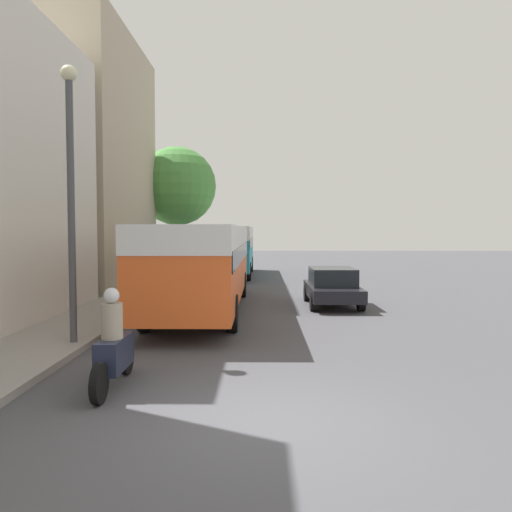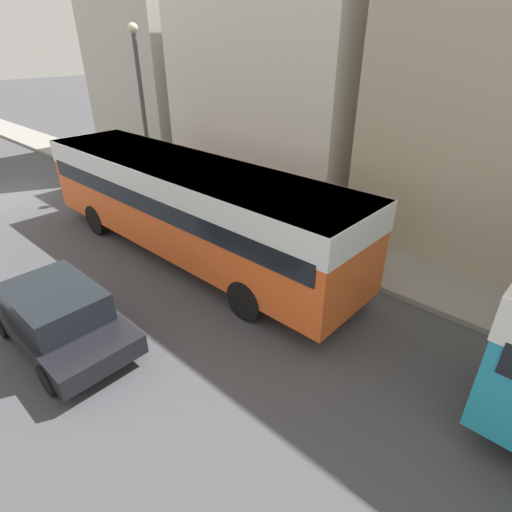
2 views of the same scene
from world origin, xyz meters
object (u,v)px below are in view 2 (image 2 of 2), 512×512
(bus_lead, at_px, (186,197))
(car_crossing, at_px, (59,315))
(pedestrian_near_curb, at_px, (101,151))
(motorcycle_behind_lead, at_px, (79,174))

(bus_lead, height_order, car_crossing, bus_lead)
(pedestrian_near_curb, bearing_deg, motorcycle_behind_lead, 38.42)
(pedestrian_near_curb, bearing_deg, car_crossing, 57.47)
(car_crossing, distance_m, pedestrian_near_curb, 13.00)
(bus_lead, xyz_separation_m, motorcycle_behind_lead, (-0.58, -8.23, -1.17))
(car_crossing, relative_size, pedestrian_near_curb, 2.17)
(car_crossing, xyz_separation_m, pedestrian_near_curb, (-6.99, -10.96, 0.36))
(bus_lead, distance_m, car_crossing, 4.75)
(bus_lead, bearing_deg, pedestrian_near_curb, -104.50)
(motorcycle_behind_lead, xyz_separation_m, car_crossing, (5.03, 9.41, 0.03))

